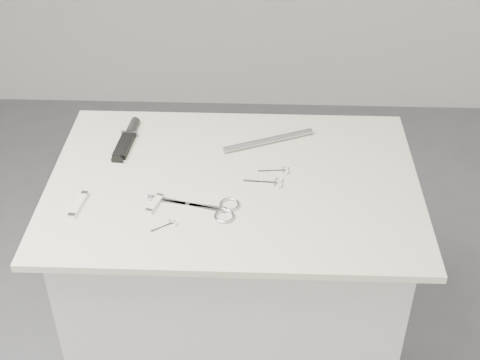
{
  "coord_description": "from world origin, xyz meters",
  "views": [
    {
      "loc": [
        0.07,
        -1.45,
        2.0
      ],
      "look_at": [
        0.02,
        0.0,
        0.92
      ],
      "focal_mm": 50.0,
      "sensor_mm": 36.0,
      "label": 1
    }
  ],
  "objects_px": {
    "plinth": "(234,301)",
    "tiny_scissors": "(167,225)",
    "pocket_knife_b": "(155,204)",
    "metal_rail": "(268,141)",
    "large_shears": "(213,208)",
    "sheathed_knife": "(128,137)",
    "pocket_knife_a": "(78,204)",
    "embroidery_scissors_a": "(271,182)",
    "embroidery_scissors_b": "(279,171)"
  },
  "relations": [
    {
      "from": "embroidery_scissors_b",
      "to": "tiny_scissors",
      "type": "xyz_separation_m",
      "value": [
        -0.28,
        -0.24,
        -0.0
      ]
    },
    {
      "from": "embroidery_scissors_a",
      "to": "metal_rail",
      "type": "distance_m",
      "value": 0.19
    },
    {
      "from": "plinth",
      "to": "sheathed_knife",
      "type": "bearing_deg",
      "value": 149.21
    },
    {
      "from": "large_shears",
      "to": "metal_rail",
      "type": "xyz_separation_m",
      "value": [
        0.14,
        0.31,
        0.01
      ]
    },
    {
      "from": "large_shears",
      "to": "tiny_scissors",
      "type": "relative_size",
      "value": 3.61
    },
    {
      "from": "large_shears",
      "to": "sheathed_knife",
      "type": "distance_m",
      "value": 0.42
    },
    {
      "from": "large_shears",
      "to": "plinth",
      "type": "bearing_deg",
      "value": 81.67
    },
    {
      "from": "sheathed_knife",
      "to": "pocket_knife_b",
      "type": "relative_size",
      "value": 2.66
    },
    {
      "from": "plinth",
      "to": "sheathed_knife",
      "type": "height_order",
      "value": "sheathed_knife"
    },
    {
      "from": "embroidery_scissors_b",
      "to": "large_shears",
      "type": "bearing_deg",
      "value": -140.12
    },
    {
      "from": "embroidery_scissors_b",
      "to": "pocket_knife_a",
      "type": "distance_m",
      "value": 0.54
    },
    {
      "from": "plinth",
      "to": "metal_rail",
      "type": "xyz_separation_m",
      "value": [
        0.09,
        0.19,
        0.48
      ]
    },
    {
      "from": "plinth",
      "to": "pocket_knife_a",
      "type": "bearing_deg",
      "value": -162.08
    },
    {
      "from": "pocket_knife_a",
      "to": "metal_rail",
      "type": "bearing_deg",
      "value": -49.23
    },
    {
      "from": "large_shears",
      "to": "pocket_knife_a",
      "type": "bearing_deg",
      "value": -167.08
    },
    {
      "from": "large_shears",
      "to": "pocket_knife_b",
      "type": "relative_size",
      "value": 3.15
    },
    {
      "from": "pocket_knife_a",
      "to": "large_shears",
      "type": "bearing_deg",
      "value": -81.67
    },
    {
      "from": "plinth",
      "to": "embroidery_scissors_b",
      "type": "height_order",
      "value": "embroidery_scissors_b"
    },
    {
      "from": "plinth",
      "to": "pocket_knife_a",
      "type": "height_order",
      "value": "pocket_knife_a"
    },
    {
      "from": "plinth",
      "to": "embroidery_scissors_b",
      "type": "distance_m",
      "value": 0.49
    },
    {
      "from": "sheathed_knife",
      "to": "embroidery_scissors_b",
      "type": "bearing_deg",
      "value": -103.32
    },
    {
      "from": "metal_rail",
      "to": "tiny_scissors",
      "type": "bearing_deg",
      "value": -123.25
    },
    {
      "from": "embroidery_scissors_a",
      "to": "sheathed_knife",
      "type": "relative_size",
      "value": 0.54
    },
    {
      "from": "plinth",
      "to": "embroidery_scissors_b",
      "type": "relative_size",
      "value": 10.22
    },
    {
      "from": "embroidery_scissors_a",
      "to": "pocket_knife_b",
      "type": "bearing_deg",
      "value": -156.12
    },
    {
      "from": "embroidery_scissors_b",
      "to": "sheathed_knife",
      "type": "distance_m",
      "value": 0.46
    },
    {
      "from": "embroidery_scissors_b",
      "to": "pocket_knife_b",
      "type": "bearing_deg",
      "value": -158.59
    },
    {
      "from": "pocket_knife_b",
      "to": "metal_rail",
      "type": "distance_m",
      "value": 0.42
    },
    {
      "from": "metal_rail",
      "to": "plinth",
      "type": "bearing_deg",
      "value": -116.51
    },
    {
      "from": "embroidery_scissors_a",
      "to": "tiny_scissors",
      "type": "bearing_deg",
      "value": -139.99
    },
    {
      "from": "metal_rail",
      "to": "pocket_knife_a",
      "type": "bearing_deg",
      "value": -147.2
    },
    {
      "from": "plinth",
      "to": "embroidery_scissors_a",
      "type": "bearing_deg",
      "value": -4.34
    },
    {
      "from": "large_shears",
      "to": "embroidery_scissors_b",
      "type": "xyz_separation_m",
      "value": [
        0.17,
        0.17,
        -0.0
      ]
    },
    {
      "from": "plinth",
      "to": "metal_rail",
      "type": "bearing_deg",
      "value": 63.49
    },
    {
      "from": "large_shears",
      "to": "sheathed_knife",
      "type": "height_order",
      "value": "sheathed_knife"
    },
    {
      "from": "plinth",
      "to": "embroidery_scissors_a",
      "type": "relative_size",
      "value": 8.33
    },
    {
      "from": "embroidery_scissors_b",
      "to": "pocket_knife_a",
      "type": "relative_size",
      "value": 0.83
    },
    {
      "from": "plinth",
      "to": "large_shears",
      "type": "height_order",
      "value": "large_shears"
    },
    {
      "from": "sheathed_knife",
      "to": "pocket_knife_a",
      "type": "height_order",
      "value": "sheathed_knife"
    },
    {
      "from": "tiny_scissors",
      "to": "pocket_knife_b",
      "type": "distance_m",
      "value": 0.09
    },
    {
      "from": "pocket_knife_b",
      "to": "metal_rail",
      "type": "height_order",
      "value": "metal_rail"
    },
    {
      "from": "plinth",
      "to": "tiny_scissors",
      "type": "relative_size",
      "value": 13.6
    },
    {
      "from": "sheathed_knife",
      "to": "metal_rail",
      "type": "bearing_deg",
      "value": -86.12
    },
    {
      "from": "sheathed_knife",
      "to": "pocket_knife_a",
      "type": "distance_m",
      "value": 0.33
    },
    {
      "from": "embroidery_scissors_a",
      "to": "pocket_knife_a",
      "type": "bearing_deg",
      "value": -162.35
    },
    {
      "from": "pocket_knife_b",
      "to": "metal_rail",
      "type": "xyz_separation_m",
      "value": [
        0.29,
        0.3,
        0.0
      ]
    },
    {
      "from": "plinth",
      "to": "embroidery_scissors_a",
      "type": "height_order",
      "value": "embroidery_scissors_a"
    },
    {
      "from": "tiny_scissors",
      "to": "metal_rail",
      "type": "relative_size",
      "value": 0.24
    },
    {
      "from": "embroidery_scissors_a",
      "to": "sheathed_knife",
      "type": "distance_m",
      "value": 0.46
    },
    {
      "from": "embroidery_scissors_b",
      "to": "pocket_knife_a",
      "type": "height_order",
      "value": "pocket_knife_a"
    }
  ]
}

